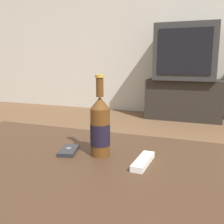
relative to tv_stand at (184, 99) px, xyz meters
The scene contains 7 objects.
back_wall 1.10m from the tv_stand, 118.46° to the left, with size 8.00×0.05×2.60m.
coffee_table 2.73m from the tv_stand, 93.38° to the right, with size 1.21×0.83×0.40m.
tv_stand is the anchor object (origin of this frame).
television 0.59m from the tv_stand, 90.00° to the right, with size 0.73×0.57×0.67m.
beer_bottle 2.63m from the tv_stand, 90.85° to the right, with size 0.07×0.07×0.29m.
cell_phone 2.64m from the tv_stand, 93.59° to the right, with size 0.09×0.12×0.02m.
remote_control 2.65m from the tv_stand, 87.21° to the right, with size 0.04×0.16×0.02m.
Camera 1 is at (0.49, -0.72, 0.74)m, focal length 42.00 mm.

